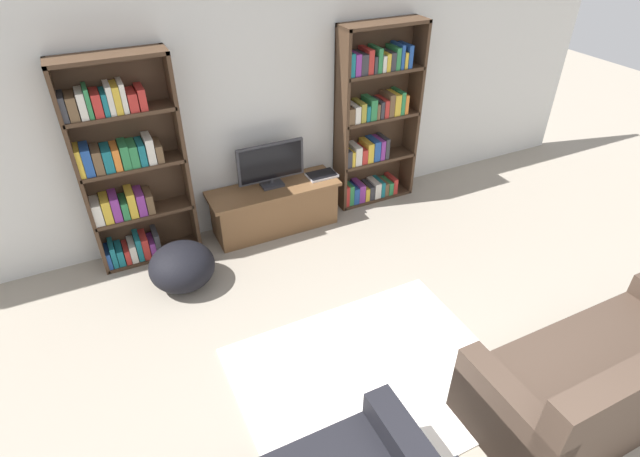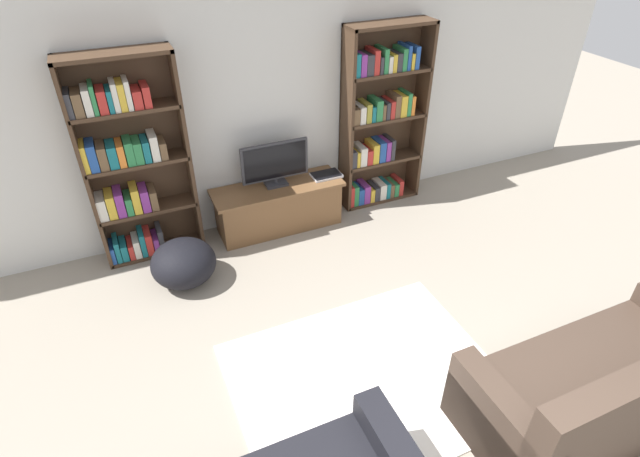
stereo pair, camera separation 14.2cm
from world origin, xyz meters
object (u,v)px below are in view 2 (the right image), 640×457
(tv_stand, at_px, (278,207))
(beanbag_ottoman, at_px, (184,263))
(television, at_px, (275,163))
(laptop, at_px, (326,175))
(bookshelf_right, at_px, (379,121))
(couch_right_sofa, at_px, (602,389))
(bookshelf_left, at_px, (131,165))

(tv_stand, relative_size, beanbag_ottoman, 2.30)
(television, xyz_separation_m, laptop, (0.59, -0.04, -0.25))
(tv_stand, bearing_deg, bookshelf_right, 5.53)
(television, relative_size, beanbag_ottoman, 1.19)
(bookshelf_right, bearing_deg, beanbag_ottoman, -165.18)
(television, bearing_deg, bookshelf_right, 3.98)
(beanbag_ottoman, bearing_deg, couch_right_sofa, -48.37)
(couch_right_sofa, distance_m, beanbag_ottoman, 3.64)
(television, relative_size, couch_right_sofa, 0.38)
(bookshelf_left, height_order, television, bookshelf_left)
(television, bearing_deg, couch_right_sofa, -69.03)
(television, relative_size, laptop, 2.24)
(bookshelf_left, bearing_deg, television, -3.76)
(tv_stand, relative_size, television, 1.94)
(bookshelf_right, bearing_deg, television, -176.02)
(laptop, bearing_deg, couch_right_sofa, -78.29)
(couch_right_sofa, xyz_separation_m, beanbag_ottoman, (-2.42, 2.72, -0.08))
(tv_stand, xyz_separation_m, couch_right_sofa, (1.26, -3.25, 0.04))
(couch_right_sofa, bearing_deg, laptop, 101.71)
(bookshelf_left, height_order, tv_stand, bookshelf_left)
(beanbag_ottoman, bearing_deg, bookshelf_left, 110.51)
(couch_right_sofa, bearing_deg, bookshelf_left, 128.28)
(television, bearing_deg, bookshelf_left, 176.24)
(bookshelf_left, xyz_separation_m, beanbag_ottoman, (0.24, -0.65, -0.80))
(bookshelf_right, distance_m, couch_right_sofa, 3.45)
(laptop, bearing_deg, bookshelf_right, 10.13)
(bookshelf_right, bearing_deg, tv_stand, -174.47)
(beanbag_ottoman, bearing_deg, television, 25.81)
(bookshelf_left, relative_size, laptop, 6.30)
(bookshelf_right, distance_m, laptop, 0.87)
(beanbag_ottoman, bearing_deg, bookshelf_right, 14.82)
(bookshelf_right, height_order, couch_right_sofa, bookshelf_right)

